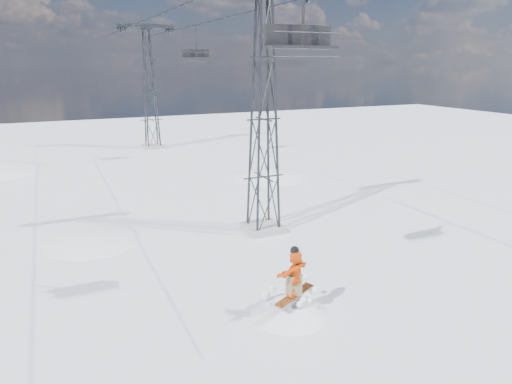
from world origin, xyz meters
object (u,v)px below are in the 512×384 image
(lift_tower_near, at_px, (264,120))
(lift_tower_far, at_px, (150,91))
(snowboarder_jump, at_px, (289,356))
(lift_chair_near, at_px, (301,39))

(lift_tower_near, distance_m, lift_tower_far, 25.00)
(lift_tower_far, height_order, snowboarder_jump, lift_tower_far)
(snowboarder_jump, bearing_deg, lift_tower_near, 71.06)
(lift_chair_near, bearing_deg, lift_tower_near, 72.79)
(lift_tower_near, bearing_deg, lift_chair_near, -107.21)
(snowboarder_jump, xyz_separation_m, lift_chair_near, (0.33, 0.27, 10.33))
(lift_tower_near, relative_size, lift_chair_near, 4.22)
(lift_tower_far, bearing_deg, lift_tower_near, -90.00)
(lift_tower_near, relative_size, lift_tower_far, 1.00)
(lift_tower_far, relative_size, lift_chair_near, 4.22)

